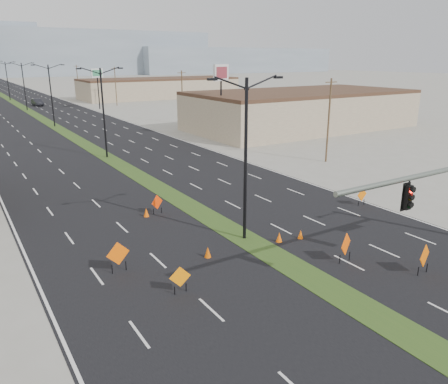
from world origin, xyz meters
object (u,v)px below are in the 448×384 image
streetlight_0 (246,156)px  construction_sign_1 (118,255)px  streetlight_3 (24,85)px  cone_1 (301,234)px  pole_sign_east_near (221,78)px  construction_sign_5 (362,195)px  cone_2 (279,237)px  streetlight_1 (103,110)px  construction_sign_0 (180,278)px  streetlight_4 (7,80)px  cone_0 (208,252)px  construction_sign_4 (424,257)px  car_mid (37,102)px  construction_sign_3 (346,245)px  construction_sign_2 (157,203)px  streetlight_2 (51,94)px  pole_sign_east_far (97,76)px  cone_3 (146,212)px

streetlight_0 → construction_sign_1: bearing=-178.9°
streetlight_3 → construction_sign_1: 84.69m
cone_1 → pole_sign_east_near: (14.98, 33.87, 8.08)m
construction_sign_5 → cone_2: bearing=-170.7°
pole_sign_east_near → streetlight_1: bearing=167.5°
construction_sign_0 → streetlight_3: bearing=97.4°
streetlight_4 → construction_sign_0: 116.17m
construction_sign_5 → cone_0: construction_sign_5 is taller
construction_sign_4 → pole_sign_east_near: size_ratio=0.17×
streetlight_4 → cone_0: bearing=-91.7°
car_mid → cone_2: car_mid is taller
streetlight_3 → construction_sign_3: (2.88, -89.79, -4.37)m
construction_sign_0 → construction_sign_2: construction_sign_2 is taller
streetlight_3 → construction_sign_5: streetlight_3 is taller
streetlight_2 → pole_sign_east_far: bearing=56.8°
construction_sign_5 → cone_3: (-15.26, 6.53, -0.49)m
streetlight_4 → pole_sign_east_near: (18.01, -80.04, 2.96)m
construction_sign_3 → cone_1: size_ratio=3.04×
cone_1 → cone_3: bearing=127.1°
streetlight_1 → cone_2: bearing=-87.0°
streetlight_0 → cone_3: streetlight_0 is taller
streetlight_2 → pole_sign_east_near: size_ratio=0.98×
construction_sign_5 → pole_sign_east_near: bearing=75.4°
cone_0 → cone_2: bearing=-5.5°
construction_sign_1 → cone_1: bearing=-14.6°
construction_sign_4 → pole_sign_east_far: 87.48m
construction_sign_3 → construction_sign_5: size_ratio=1.26×
construction_sign_5 → cone_3: size_ratio=2.12×
construction_sign_5 → cone_2: size_ratio=2.17×
streetlight_3 → cone_2: bearing=-89.0°
construction_sign_1 → construction_sign_2: (5.50, 7.41, -0.19)m
cone_2 → pole_sign_east_far: pole_sign_east_far is taller
construction_sign_2 → cone_0: (-0.55, -8.38, -0.52)m
streetlight_2 → streetlight_3: same height
construction_sign_3 → pole_sign_east_near: size_ratio=0.17×
cone_0 → cone_1: 6.44m
construction_sign_3 → cone_3: (-6.64, 12.88, -0.72)m
construction_sign_4 → cone_1: construction_sign_4 is taller
car_mid → pole_sign_east_near: (14.37, -60.63, 7.55)m
streetlight_0 → construction_sign_4: 11.35m
streetlight_3 → construction_sign_0: streetlight_3 is taller
construction_sign_5 → cone_3: bearing=153.9°
streetlight_2 → pole_sign_east_far: 26.10m
car_mid → construction_sign_5: 92.37m
streetlight_0 → car_mid: 92.78m
streetlight_2 → streetlight_4: bearing=90.0°
construction_sign_4 → construction_sign_1: bearing=131.5°
construction_sign_3 → cone_2: 4.45m
streetlight_1 → construction_sign_4: size_ratio=5.80×
construction_sign_0 → construction_sign_4: (11.83, -5.11, 0.19)m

